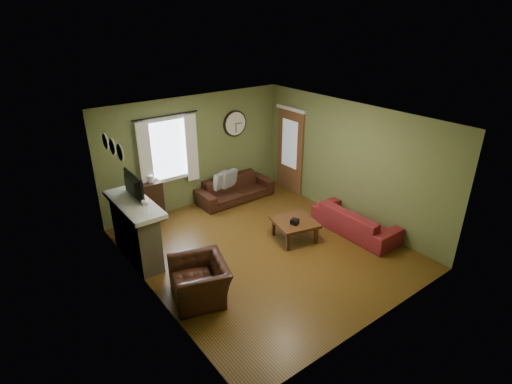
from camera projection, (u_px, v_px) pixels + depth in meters
floor at (264, 248)px, 7.88m from camera, size 4.60×5.20×0.00m
ceiling at (265, 119)px, 6.80m from camera, size 4.60×5.20×0.00m
wall_left at (146, 225)px, 6.08m from camera, size 0.00×5.20×2.60m
wall_right at (348, 162)px, 8.60m from camera, size 0.00×5.20×2.60m
wall_back at (195, 152)px, 9.23m from camera, size 4.60×0.00×2.60m
wall_front at (382, 250)px, 5.45m from camera, size 4.60×0.00×2.60m
fireplace at (136, 233)px, 7.34m from camera, size 0.40×1.40×1.10m
firebox at (147, 241)px, 7.54m from camera, size 0.04×0.60×0.55m
mantel at (134, 204)px, 7.11m from camera, size 0.58×1.60×0.08m
tv at (130, 190)px, 7.14m from camera, size 0.08×0.60×0.35m
tv_screen at (134, 186)px, 7.16m from camera, size 0.02×0.62×0.36m
medallion_left at (120, 152)px, 6.28m from camera, size 0.28×0.28×0.03m
medallion_mid at (113, 147)px, 6.53m from camera, size 0.28×0.28×0.03m
medallion_right at (106, 142)px, 6.78m from camera, size 0.28×0.28×0.03m
window_pane at (167, 150)px, 8.75m from camera, size 1.00×0.02×1.30m
curtain_rod at (166, 116)px, 8.35m from camera, size 0.03×0.03×1.50m
curtain_left at (145, 158)px, 8.39m from camera, size 0.28×0.04×1.55m
curtain_right at (192, 148)px, 9.00m from camera, size 0.28×0.04×1.55m
wall_clock at (235, 124)px, 9.59m from camera, size 0.64×0.06×0.64m
door at (290, 151)px, 10.03m from camera, size 0.05×0.90×2.10m
bookshelf at (145, 203)px, 8.67m from camera, size 0.77×0.33×0.91m
book at (145, 180)px, 8.57m from camera, size 0.28×0.30×0.02m
sofa_brown at (235, 189)px, 9.81m from camera, size 1.91×0.75×0.56m
pillow_left at (221, 181)px, 9.60m from camera, size 0.42×0.23×0.40m
pillow_right at (229, 179)px, 9.71m from camera, size 0.44×0.22×0.43m
sofa_red at (355, 221)px, 8.34m from camera, size 0.73×1.87×0.55m
armchair at (200, 280)px, 6.43m from camera, size 1.10×1.19×0.64m
coffee_table at (294, 230)px, 8.11m from camera, size 0.96×0.96×0.42m
tissue_box at (295, 225)px, 7.91m from camera, size 0.18×0.18×0.11m
wine_glass_a at (147, 208)px, 6.64m from camera, size 0.08×0.08×0.22m
wine_glass_b at (144, 205)px, 6.74m from camera, size 0.07×0.07×0.20m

